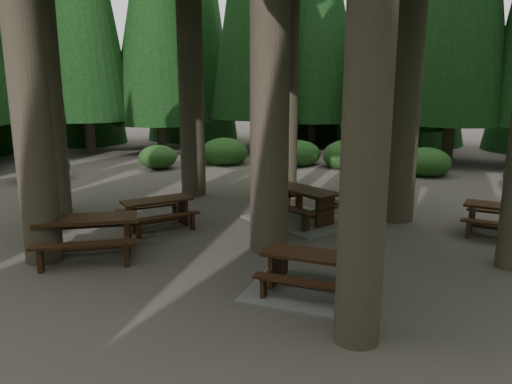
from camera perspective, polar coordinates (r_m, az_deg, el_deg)
The scene contains 7 objects.
ground at distance 11.60m, azimuth -2.43°, elevation -6.09°, with size 80.00×80.00×0.00m, color #524B43.
picnic_table_a at distance 9.10m, azimuth 6.33°, elevation -9.94°, with size 2.52×2.23×0.75m.
picnic_table_b at distance 13.02m, azimuth -11.21°, elevation -1.90°, with size 2.03×2.19×0.76m.
picnic_table_c at distance 13.51m, azimuth 5.30°, elevation -1.97°, with size 3.17×2.87×0.90m.
picnic_table_d at distance 13.53m, azimuth 26.40°, elevation -2.45°, with size 1.87×1.55×0.76m.
picnic_table_e at distance 11.23m, azimuth -18.75°, elevation -4.23°, with size 2.64×2.64×0.89m.
shrub_ring at distance 11.71m, azimuth 2.51°, elevation -3.86°, with size 23.86×24.64×1.49m.
Camera 1 is at (6.44, -8.89, 3.75)m, focal length 35.00 mm.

